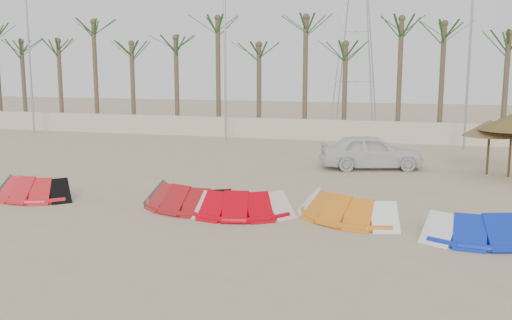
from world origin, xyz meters
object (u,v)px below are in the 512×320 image
(kite_red_left, at_px, (36,187))
(parasol_mid, at_px, (512,122))
(kite_red_right, at_px, (241,201))
(kite_orange, at_px, (347,205))
(kite_red_mid, at_px, (190,195))
(parasol_left, at_px, (490,128))
(car, at_px, (371,152))
(kite_blue, at_px, (491,224))

(kite_red_left, bearing_deg, parasol_mid, 28.13)
(kite_red_right, relative_size, kite_orange, 0.91)
(kite_red_mid, distance_m, parasol_mid, 14.03)
(kite_orange, relative_size, parasol_left, 1.66)
(parasol_left, bearing_deg, kite_red_left, -149.67)
(kite_red_right, height_order, car, car)
(kite_red_mid, bearing_deg, parasol_mid, 38.43)
(kite_red_left, relative_size, kite_orange, 0.78)
(parasol_mid, xyz_separation_m, car, (-5.77, 0.36, -1.54))
(kite_orange, xyz_separation_m, kite_blue, (4.00, -1.00, 0.00))
(kite_red_mid, relative_size, kite_blue, 0.97)
(car, bearing_deg, kite_orange, 163.79)
(kite_blue, xyz_separation_m, car, (-4.04, 9.96, 0.36))
(parasol_mid, bearing_deg, kite_red_right, -135.11)
(kite_orange, height_order, car, car)
(parasol_left, bearing_deg, kite_red_right, -131.26)
(kite_red_right, xyz_separation_m, parasol_mid, (9.02, 8.99, 1.90))
(kite_blue, bearing_deg, car, 112.06)
(kite_red_mid, height_order, car, car)
(kite_orange, distance_m, car, 8.96)
(kite_red_right, height_order, parasol_left, parasol_left)
(kite_red_mid, bearing_deg, car, 60.38)
(kite_blue, bearing_deg, kite_orange, 165.91)
(kite_red_left, bearing_deg, car, 40.41)
(parasol_left, relative_size, car, 0.52)
(kite_red_mid, xyz_separation_m, kite_red_right, (1.87, -0.34, -0.00))
(kite_red_right, bearing_deg, kite_red_left, 179.36)
(kite_red_mid, distance_m, kite_blue, 9.20)
(kite_red_right, distance_m, parasol_mid, 12.87)
(kite_red_right, distance_m, kite_blue, 7.31)
(kite_red_right, xyz_separation_m, kite_orange, (3.29, 0.40, 0.00))
(kite_red_left, height_order, kite_red_mid, same)
(kite_red_mid, height_order, kite_blue, same)
(kite_red_left, xyz_separation_m, kite_orange, (10.92, 0.31, 0.00))
(kite_blue, distance_m, parasol_left, 10.13)
(kite_red_left, relative_size, kite_red_mid, 0.80)
(kite_red_right, bearing_deg, kite_red_mid, 169.56)
(parasol_mid, bearing_deg, kite_red_left, -151.87)
(kite_red_mid, relative_size, car, 0.83)
(kite_red_mid, bearing_deg, kite_blue, -5.94)
(kite_red_left, relative_size, parasol_mid, 1.11)
(kite_red_right, relative_size, parasol_mid, 1.30)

